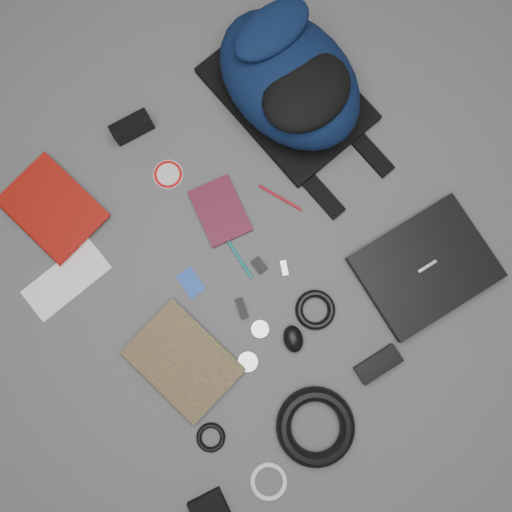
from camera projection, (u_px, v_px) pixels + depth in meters
ground at (256, 257)px, 1.38m from camera, size 4.00×4.00×0.00m
backpack at (289, 79)px, 1.34m from camera, size 0.38×0.52×0.21m
laptop at (425, 267)px, 1.36m from camera, size 0.36×0.29×0.03m
textbook_red at (27, 234)px, 1.38m from camera, size 0.24×0.30×0.03m
comic_book at (157, 389)px, 1.33m from camera, size 0.25×0.31×0.02m
envelope at (66, 280)px, 1.37m from camera, size 0.24×0.12×0.00m
dvd_case at (220, 211)px, 1.39m from camera, size 0.15×0.19×0.01m
compact_camera at (132, 127)px, 1.40m from camera, size 0.12×0.05×0.06m
sticker_disc at (168, 174)px, 1.41m from camera, size 0.09×0.09×0.00m
pen_teal at (238, 257)px, 1.38m from camera, size 0.01×0.14×0.01m
pen_red at (280, 198)px, 1.40m from camera, size 0.06×0.13×0.01m
id_badge at (191, 283)px, 1.37m from camera, size 0.05×0.07×0.00m
usb_black at (242, 308)px, 1.36m from camera, size 0.04×0.06×0.01m
usb_silver at (284, 268)px, 1.37m from camera, size 0.03×0.04×0.01m
key_fob at (259, 265)px, 1.37m from camera, size 0.03×0.04×0.01m
mouse at (293, 339)px, 1.34m from camera, size 0.08×0.09×0.04m
headphone_left at (248, 362)px, 1.34m from camera, size 0.06×0.06×0.01m
headphone_right at (260, 329)px, 1.35m from camera, size 0.06×0.06×0.01m
cable_coil at (315, 310)px, 1.35m from camera, size 0.14×0.14×0.02m
power_brick at (378, 364)px, 1.33m from camera, size 0.13×0.06×0.03m
power_cord_coil at (316, 427)px, 1.31m from camera, size 0.23×0.23×0.04m
pouch at (210, 512)px, 1.29m from camera, size 0.10×0.10×0.02m
earbud_coil at (211, 437)px, 1.32m from camera, size 0.10×0.10×0.01m
white_cable_coil at (269, 482)px, 1.30m from camera, size 0.10×0.10×0.01m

